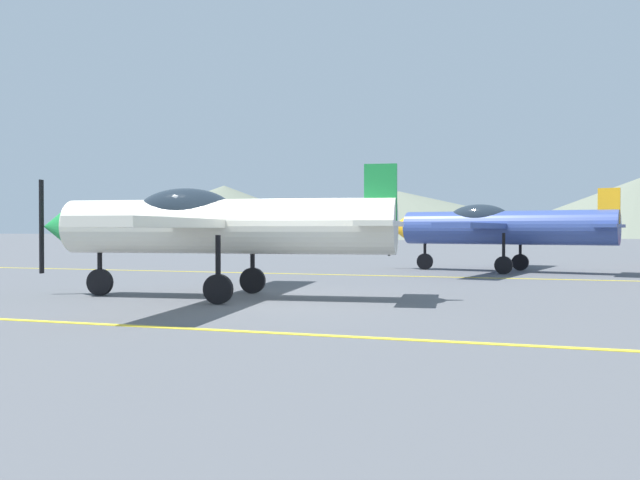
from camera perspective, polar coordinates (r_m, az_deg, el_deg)
The scene contains 7 objects.
ground_plane at distance 14.71m, azimuth -2.12°, elevation -5.04°, with size 400.00×400.00×0.00m, color #54565B.
apron_line_near at distance 10.60m, azimuth -10.65°, elevation -7.33°, with size 80.00×0.16×0.01m, color yellow.
apron_line_far at distance 22.43m, azimuth 4.97°, elevation -2.99°, with size 80.00×0.16×0.01m, color yellow.
airplane_near at distance 15.23m, azimuth -8.95°, elevation 1.31°, with size 8.46×9.71×2.90m.
airplane_mid at distance 25.21m, azimuth 14.63°, elevation 1.11°, with size 8.49×9.68×2.90m.
hill_left at distance 179.08m, azimuth -8.04°, elevation 2.46°, with size 70.05×70.05×13.04m, color slate.
hill_centerleft at distance 141.48m, azimuth 6.63°, elevation 2.16°, with size 81.90×81.90×9.47m, color slate.
Camera 1 is at (5.02, -13.75, 1.51)m, focal length 38.16 mm.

